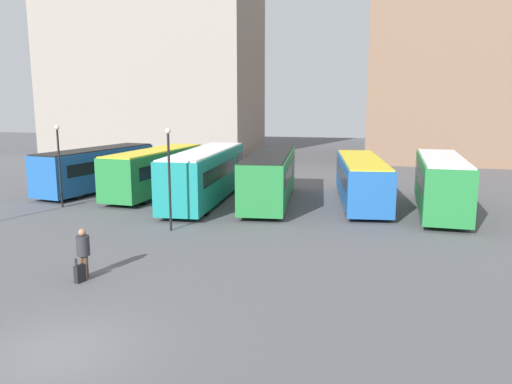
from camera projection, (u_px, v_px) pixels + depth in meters
ground_plane at (56, 353)px, 12.95m from camera, size 160.00×160.00×0.00m
building_block_left at (153, 5)px, 61.95m from camera, size 25.53×14.14×36.50m
building_block_right at (461, 51)px, 54.82m from camera, size 19.67×17.51×23.78m
bus_0 at (98, 168)px, 36.30m from camera, size 4.24×10.70×3.08m
bus_1 at (157, 170)px, 34.78m from camera, size 3.28×10.69×3.13m
bus_2 at (206, 173)px, 32.24m from camera, size 3.31×12.33×3.36m
bus_3 at (270, 176)px, 31.80m from camera, size 3.73×11.30×3.19m
bus_4 at (361, 179)px, 31.73m from camera, size 3.93×11.38×2.88m
bus_5 at (441, 183)px, 28.96m from camera, size 2.78×10.00×3.28m
traveler at (83, 248)px, 18.32m from camera, size 0.58×0.58×1.86m
suitcase at (80, 273)px, 17.95m from camera, size 0.29×0.44×0.92m
lamp_post_0 at (169, 170)px, 24.66m from camera, size 0.28×0.28×5.14m
lamp_post_2 at (59, 159)px, 30.28m from camera, size 0.28×0.28×5.02m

